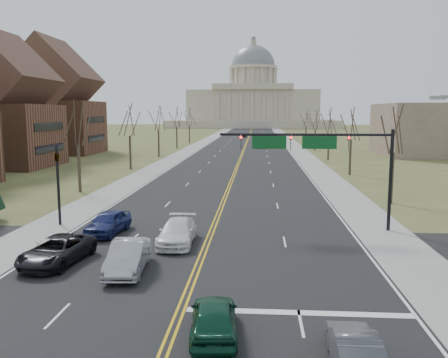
# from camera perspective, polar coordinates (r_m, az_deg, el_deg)

# --- Properties ---
(ground) EXTENTS (600.00, 600.00, 0.00)m
(ground) POSITION_cam_1_polar(r_m,az_deg,el_deg) (22.00, -4.75, -14.33)
(ground) COLOR #4F5329
(ground) RESTS_ON ground
(road) EXTENTS (20.00, 380.00, 0.01)m
(road) POSITION_cam_1_polar(r_m,az_deg,el_deg) (130.40, 2.73, 4.39)
(road) COLOR black
(road) RESTS_ON ground
(cross_road) EXTENTS (120.00, 14.00, 0.01)m
(cross_road) POSITION_cam_1_polar(r_m,az_deg,el_deg) (27.59, -2.81, -9.60)
(cross_road) COLOR black
(cross_road) RESTS_ON ground
(sidewalk_left) EXTENTS (4.00, 380.00, 0.03)m
(sidewalk_left) POSITION_cam_1_polar(r_m,az_deg,el_deg) (131.24, -2.53, 4.41)
(sidewalk_left) COLOR gray
(sidewalk_left) RESTS_ON ground
(sidewalk_right) EXTENTS (4.00, 380.00, 0.03)m
(sidewalk_right) POSITION_cam_1_polar(r_m,az_deg,el_deg) (130.65, 8.01, 4.33)
(sidewalk_right) COLOR gray
(sidewalk_right) RESTS_ON ground
(center_line) EXTENTS (0.42, 380.00, 0.01)m
(center_line) POSITION_cam_1_polar(r_m,az_deg,el_deg) (130.40, 2.73, 4.39)
(center_line) COLOR gold
(center_line) RESTS_ON road
(edge_line_left) EXTENTS (0.15, 380.00, 0.01)m
(edge_line_left) POSITION_cam_1_polar(r_m,az_deg,el_deg) (131.01, -1.58, 4.41)
(edge_line_left) COLOR silver
(edge_line_left) RESTS_ON road
(edge_line_right) EXTENTS (0.15, 380.00, 0.01)m
(edge_line_right) POSITION_cam_1_polar(r_m,az_deg,el_deg) (130.52, 7.04, 4.34)
(edge_line_right) COLOR silver
(edge_line_right) RESTS_ON road
(stop_bar) EXTENTS (9.50, 0.50, 0.01)m
(stop_bar) POSITION_cam_1_polar(r_m,az_deg,el_deg) (20.91, 8.99, -15.60)
(stop_bar) COLOR silver
(stop_bar) RESTS_ON road
(capitol) EXTENTS (90.00, 60.00, 50.00)m
(capitol) POSITION_cam_1_polar(r_m,az_deg,el_deg) (270.08, 3.51, 9.30)
(capitol) COLOR beige
(capitol) RESTS_ON ground
(signal_mast) EXTENTS (12.12, 0.44, 7.20)m
(signal_mast) POSITION_cam_1_polar(r_m,az_deg,el_deg) (33.95, 11.29, 3.50)
(signal_mast) COLOR black
(signal_mast) RESTS_ON ground
(signal_left) EXTENTS (0.32, 0.36, 6.00)m
(signal_left) POSITION_cam_1_polar(r_m,az_deg,el_deg) (36.97, -19.37, 0.37)
(signal_left) COLOR black
(signal_left) RESTS_ON ground
(tree_r_0) EXTENTS (3.74, 3.74, 8.50)m
(tree_r_0) POSITION_cam_1_polar(r_m,az_deg,el_deg) (45.80, 19.77, 5.32)
(tree_r_0) COLOR #372720
(tree_r_0) RESTS_ON ground
(tree_l_0) EXTENTS (3.96, 3.96, 9.00)m
(tree_l_0) POSITION_cam_1_polar(r_m,az_deg,el_deg) (51.63, -17.23, 6.12)
(tree_l_0) COLOR #372720
(tree_l_0) RESTS_ON ground
(tree_r_1) EXTENTS (3.74, 3.74, 8.50)m
(tree_r_1) POSITION_cam_1_polar(r_m,az_deg,el_deg) (65.28, 15.07, 6.20)
(tree_r_1) COLOR #372720
(tree_r_1) RESTS_ON ground
(tree_l_1) EXTENTS (3.96, 3.96, 9.00)m
(tree_l_1) POSITION_cam_1_polar(r_m,az_deg,el_deg) (70.63, -11.31, 6.75)
(tree_l_1) COLOR #372720
(tree_l_1) RESTS_ON ground
(tree_r_2) EXTENTS (3.74, 3.74, 8.50)m
(tree_r_2) POSITION_cam_1_polar(r_m,az_deg,el_deg) (85.00, 12.53, 6.65)
(tree_r_2) COLOR #372720
(tree_r_2) RESTS_ON ground
(tree_l_2) EXTENTS (3.96, 3.96, 9.00)m
(tree_l_2) POSITION_cam_1_polar(r_m,az_deg,el_deg) (90.07, -7.92, 7.08)
(tree_l_2) COLOR #372720
(tree_l_2) RESTS_ON ground
(tree_r_3) EXTENTS (3.74, 3.74, 8.50)m
(tree_r_3) POSITION_cam_1_polar(r_m,az_deg,el_deg) (104.83, 10.95, 6.93)
(tree_r_3) COLOR #372720
(tree_r_3) RESTS_ON ground
(tree_l_3) EXTENTS (3.96, 3.96, 9.00)m
(tree_l_3) POSITION_cam_1_polar(r_m,az_deg,el_deg) (109.71, -5.73, 7.28)
(tree_l_3) COLOR #372720
(tree_l_3) RESTS_ON ground
(tree_r_4) EXTENTS (3.74, 3.74, 8.50)m
(tree_r_4) POSITION_cam_1_polar(r_m,az_deg,el_deg) (124.71, 9.87, 7.12)
(tree_r_4) COLOR #372720
(tree_r_4) RESTS_ON ground
(tree_l_4) EXTENTS (3.96, 3.96, 9.00)m
(tree_l_4) POSITION_cam_1_polar(r_m,az_deg,el_deg) (129.46, -4.21, 7.42)
(tree_l_4) COLOR #372720
(tree_l_4) RESTS_ON ground
(bldg_left_mid) EXTENTS (15.10, 14.28, 20.75)m
(bldg_left_mid) POSITION_cam_1_polar(r_m,az_deg,el_deg) (80.32, -25.31, 7.42)
(bldg_left_mid) COLOR brown
(bldg_left_mid) RESTS_ON ground
(bldg_left_far) EXTENTS (17.10, 14.28, 23.25)m
(bldg_left_far) POSITION_cam_1_polar(r_m,az_deg,el_deg) (102.73, -19.73, 8.26)
(bldg_left_far) COLOR brown
(bldg_left_far) RESTS_ON ground
(bldg_right_mass) EXTENTS (25.00, 20.00, 10.00)m
(bldg_right_mass) POSITION_cam_1_polar(r_m,az_deg,el_deg) (102.94, 25.19, 5.43)
(bldg_right_mass) COLOR #725C51
(bldg_right_mass) RESTS_ON ground
(car_nb_inner_lead) EXTENTS (2.10, 4.45, 1.47)m
(car_nb_inner_lead) POSITION_cam_1_polar(r_m,az_deg,el_deg) (18.46, -1.22, -16.34)
(car_nb_inner_lead) COLOR #0E3F2A
(car_nb_inner_lead) RESTS_ON road
(car_nb_outer_lead) EXTENTS (1.47, 4.14, 1.36)m
(car_nb_outer_lead) POSITION_cam_1_polar(r_m,az_deg,el_deg) (17.00, 15.41, -19.12)
(car_nb_outer_lead) COLOR #48494F
(car_nb_outer_lead) RESTS_ON road
(car_sb_inner_lead) EXTENTS (2.13, 5.08, 1.63)m
(car_sb_inner_lead) POSITION_cam_1_polar(r_m,az_deg,el_deg) (25.73, -11.48, -9.15)
(car_sb_inner_lead) COLOR #989A9F
(car_sb_inner_lead) RESTS_ON road
(car_sb_outer_lead) EXTENTS (3.16, 5.67, 1.50)m
(car_sb_outer_lead) POSITION_cam_1_polar(r_m,az_deg,el_deg) (28.13, -19.45, -8.11)
(car_sb_outer_lead) COLOR black
(car_sb_outer_lead) RESTS_ON road
(car_sb_inner_second) EXTENTS (2.21, 5.27, 1.52)m
(car_sb_inner_second) POSITION_cam_1_polar(r_m,az_deg,el_deg) (30.55, -5.65, -6.38)
(car_sb_inner_second) COLOR white
(car_sb_inner_second) RESTS_ON road
(car_sb_outer_second) EXTENTS (2.46, 4.93, 1.61)m
(car_sb_outer_second) POSITION_cam_1_polar(r_m,az_deg,el_deg) (33.81, -13.77, -5.08)
(car_sb_outer_second) COLOR navy
(car_sb_outer_second) RESTS_ON road
(car_far_nb) EXTENTS (3.21, 5.75, 1.52)m
(car_far_nb) POSITION_cam_1_polar(r_m,az_deg,el_deg) (111.46, 4.17, 4.14)
(car_far_nb) COLOR black
(car_far_nb) RESTS_ON road
(car_far_sb) EXTENTS (1.72, 4.06, 1.37)m
(car_far_sb) POSITION_cam_1_polar(r_m,az_deg,el_deg) (158.58, 2.42, 5.29)
(car_far_sb) COLOR #494C50
(car_far_sb) RESTS_ON road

